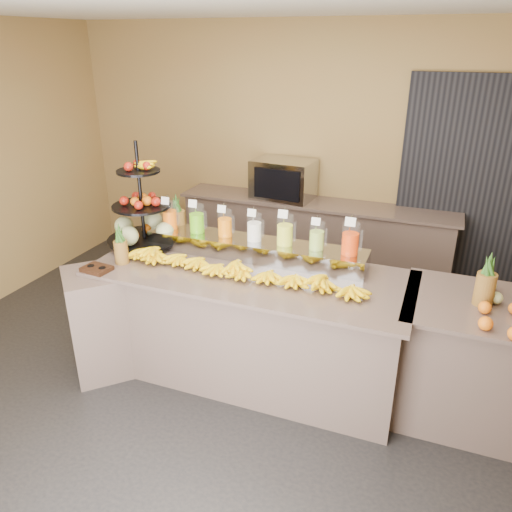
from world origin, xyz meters
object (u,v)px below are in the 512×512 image
Objects in this scene: banana_heap at (236,266)px; right_fruit_pile at (507,308)px; fruit_stand at (147,220)px; oven_warmer at (284,179)px; pitcher_tray at (254,249)px; condiment_caddy at (97,269)px.

banana_heap is 4.58× the size of right_fruit_pile.
oven_warmer is (0.66, 1.75, -0.01)m from fruit_stand.
oven_warmer is (-2.18, 2.00, 0.15)m from right_fruit_pile.
fruit_stand is 1.87m from oven_warmer.
fruit_stand is at bearing -175.18° from pitcher_tray.
fruit_stand reaches higher than pitcher_tray.
pitcher_tray is at bearing 24.49° from fruit_stand.
banana_heap is at bearing -77.15° from oven_warmer.
oven_warmer reaches higher than right_fruit_pile.
banana_heap is 3.02× the size of oven_warmer.
banana_heap is at bearing 3.84° from fruit_stand.
banana_heap is 1.09m from condiment_caddy.
banana_heap is at bearing 18.52° from condiment_caddy.
right_fruit_pile is at bearing -9.88° from pitcher_tray.
oven_warmer is at bearing 98.10° from banana_heap.
oven_warmer reaches higher than pitcher_tray.
banana_heap reaches higher than pitcher_tray.
oven_warmer is at bearing 89.15° from fruit_stand.
right_fruit_pile is (1.89, 0.02, 0.01)m from banana_heap.
pitcher_tray is 0.97m from fruit_stand.
oven_warmer reaches higher than condiment_caddy.
condiment_caddy is at bearing -172.84° from right_fruit_pile.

